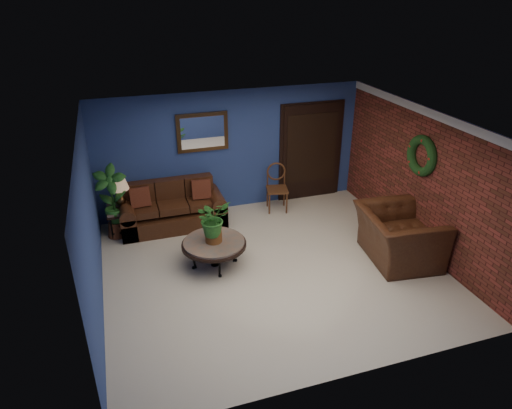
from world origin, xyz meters
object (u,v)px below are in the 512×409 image
object	(u,v)px
coffee_table	(214,244)
side_chair	(277,184)
table_lamp	(119,188)
sofa	(172,211)
end_table	(123,213)
armchair	(398,236)

from	to	relation	value
coffee_table	side_chair	world-z (taller)	side_chair
table_lamp	side_chair	distance (m)	3.17
sofa	end_table	xyz separation A→B (m)	(-0.94, -0.03, 0.11)
armchair	end_table	bearing A→B (deg)	68.56
table_lamp	side_chair	xyz separation A→B (m)	(3.15, 0.07, -0.37)
coffee_table	table_lamp	xyz separation A→B (m)	(-1.40, 1.65, 0.52)
sofa	armchair	bearing A→B (deg)	-34.82
sofa	side_chair	bearing A→B (deg)	1.19
coffee_table	end_table	distance (m)	2.16
end_table	side_chair	world-z (taller)	side_chair
coffee_table	end_table	size ratio (longest dim) A/B	1.88
table_lamp	side_chair	size ratio (longest dim) A/B	0.62
end_table	table_lamp	size ratio (longest dim) A/B	0.93
sofa	coffee_table	world-z (taller)	sofa
side_chair	armchair	xyz separation A→B (m)	(1.30, -2.49, -0.12)
coffee_table	end_table	world-z (taller)	end_table
armchair	coffee_table	bearing A→B (deg)	82.91
end_table	table_lamp	xyz separation A→B (m)	(0.00, -0.00, 0.53)
sofa	side_chair	xyz separation A→B (m)	(2.21, 0.05, 0.27)
coffee_table	table_lamp	distance (m)	2.22
table_lamp	side_chair	bearing A→B (deg)	1.31
side_chair	end_table	bearing A→B (deg)	-166.16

